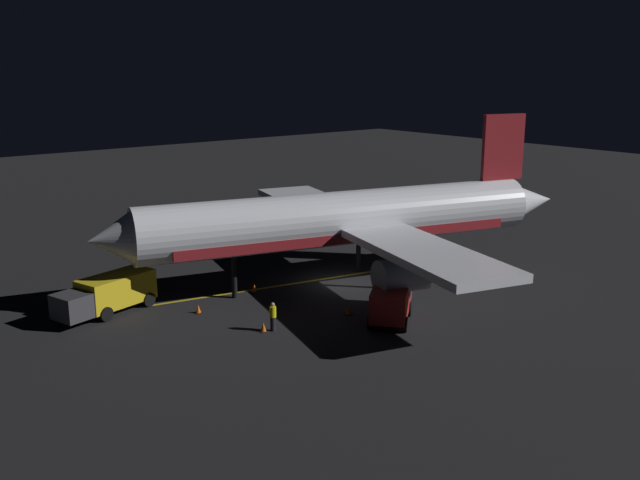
{
  "coord_description": "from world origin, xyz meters",
  "views": [
    {
      "loc": [
        -36.51,
        31.76,
        15.11
      ],
      "look_at": [
        0.0,
        2.0,
        3.5
      ],
      "focal_mm": 39.91,
      "sensor_mm": 36.0,
      "label": 1
    }
  ],
  "objects_px": {
    "baggage_truck": "(109,294)",
    "ground_crew_worker": "(273,316)",
    "traffic_cone_far": "(263,327)",
    "traffic_cone_near_right": "(254,288)",
    "traffic_cone_under_wing": "(198,309)",
    "airliner": "(350,220)",
    "traffic_cone_near_left": "(348,310)",
    "catering_truck": "(392,300)"
  },
  "relations": [
    {
      "from": "ground_crew_worker",
      "to": "traffic_cone_near_left",
      "type": "relative_size",
      "value": 3.16
    },
    {
      "from": "catering_truck",
      "to": "traffic_cone_near_left",
      "type": "height_order",
      "value": "catering_truck"
    },
    {
      "from": "baggage_truck",
      "to": "ground_crew_worker",
      "type": "relative_size",
      "value": 3.97
    },
    {
      "from": "baggage_truck",
      "to": "traffic_cone_near_left",
      "type": "distance_m",
      "value": 14.98
    },
    {
      "from": "ground_crew_worker",
      "to": "traffic_cone_near_right",
      "type": "relative_size",
      "value": 3.16
    },
    {
      "from": "traffic_cone_under_wing",
      "to": "traffic_cone_far",
      "type": "relative_size",
      "value": 1.0
    },
    {
      "from": "traffic_cone_under_wing",
      "to": "catering_truck",
      "type": "bearing_deg",
      "value": -134.08
    },
    {
      "from": "baggage_truck",
      "to": "ground_crew_worker",
      "type": "xyz_separation_m",
      "value": [
        -8.96,
        -6.16,
        -0.34
      ]
    },
    {
      "from": "baggage_truck",
      "to": "traffic_cone_far",
      "type": "height_order",
      "value": "baggage_truck"
    },
    {
      "from": "catering_truck",
      "to": "ground_crew_worker",
      "type": "bearing_deg",
      "value": 66.96
    },
    {
      "from": "ground_crew_worker",
      "to": "airliner",
      "type": "bearing_deg",
      "value": -66.14
    },
    {
      "from": "traffic_cone_near_left",
      "to": "ground_crew_worker",
      "type": "bearing_deg",
      "value": 82.86
    },
    {
      "from": "traffic_cone_near_left",
      "to": "traffic_cone_under_wing",
      "type": "relative_size",
      "value": 1.0
    },
    {
      "from": "traffic_cone_near_left",
      "to": "airliner",
      "type": "bearing_deg",
      "value": -41.95
    },
    {
      "from": "catering_truck",
      "to": "traffic_cone_under_wing",
      "type": "height_order",
      "value": "catering_truck"
    },
    {
      "from": "traffic_cone_far",
      "to": "catering_truck",
      "type": "bearing_deg",
      "value": -113.35
    },
    {
      "from": "baggage_truck",
      "to": "traffic_cone_far",
      "type": "distance_m",
      "value": 10.43
    },
    {
      "from": "baggage_truck",
      "to": "traffic_cone_far",
      "type": "relative_size",
      "value": 12.55
    },
    {
      "from": "ground_crew_worker",
      "to": "traffic_cone_far",
      "type": "height_order",
      "value": "ground_crew_worker"
    },
    {
      "from": "airliner",
      "to": "baggage_truck",
      "type": "relative_size",
      "value": 5.08
    },
    {
      "from": "traffic_cone_near_left",
      "to": "catering_truck",
      "type": "bearing_deg",
      "value": -145.43
    },
    {
      "from": "baggage_truck",
      "to": "traffic_cone_near_left",
      "type": "height_order",
      "value": "baggage_truck"
    },
    {
      "from": "catering_truck",
      "to": "baggage_truck",
      "type": "bearing_deg",
      "value": 47.58
    },
    {
      "from": "traffic_cone_near_left",
      "to": "traffic_cone_far",
      "type": "bearing_deg",
      "value": 80.94
    },
    {
      "from": "airliner",
      "to": "traffic_cone_under_wing",
      "type": "bearing_deg",
      "value": 84.22
    },
    {
      "from": "catering_truck",
      "to": "traffic_cone_far",
      "type": "bearing_deg",
      "value": 66.65
    },
    {
      "from": "traffic_cone_near_left",
      "to": "traffic_cone_near_right",
      "type": "relative_size",
      "value": 1.0
    },
    {
      "from": "traffic_cone_near_right",
      "to": "traffic_cone_under_wing",
      "type": "xyz_separation_m",
      "value": [
        -1.29,
        5.1,
        0.0
      ]
    },
    {
      "from": "traffic_cone_near_left",
      "to": "traffic_cone_far",
      "type": "distance_m",
      "value": 5.86
    },
    {
      "from": "airliner",
      "to": "catering_truck",
      "type": "bearing_deg",
      "value": 157.93
    },
    {
      "from": "catering_truck",
      "to": "traffic_cone_under_wing",
      "type": "bearing_deg",
      "value": 45.92
    },
    {
      "from": "traffic_cone_near_right",
      "to": "traffic_cone_under_wing",
      "type": "height_order",
      "value": "same"
    },
    {
      "from": "airliner",
      "to": "baggage_truck",
      "type": "distance_m",
      "value": 16.9
    },
    {
      "from": "baggage_truck",
      "to": "traffic_cone_far",
      "type": "bearing_deg",
      "value": -146.97
    },
    {
      "from": "ground_crew_worker",
      "to": "traffic_cone_under_wing",
      "type": "height_order",
      "value": "ground_crew_worker"
    },
    {
      "from": "baggage_truck",
      "to": "ground_crew_worker",
      "type": "height_order",
      "value": "baggage_truck"
    },
    {
      "from": "traffic_cone_near_right",
      "to": "traffic_cone_under_wing",
      "type": "relative_size",
      "value": 1.0
    },
    {
      "from": "airliner",
      "to": "traffic_cone_far",
      "type": "bearing_deg",
      "value": 111.56
    },
    {
      "from": "baggage_truck",
      "to": "traffic_cone_near_right",
      "type": "xyz_separation_m",
      "value": [
        -2.19,
        -9.42,
        -0.98
      ]
    },
    {
      "from": "catering_truck",
      "to": "ground_crew_worker",
      "type": "height_order",
      "value": "catering_truck"
    },
    {
      "from": "ground_crew_worker",
      "to": "traffic_cone_under_wing",
      "type": "bearing_deg",
      "value": 18.52
    },
    {
      "from": "catering_truck",
      "to": "traffic_cone_near_left",
      "type": "xyz_separation_m",
      "value": [
        2.24,
        1.54,
        -0.91
      ]
    }
  ]
}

